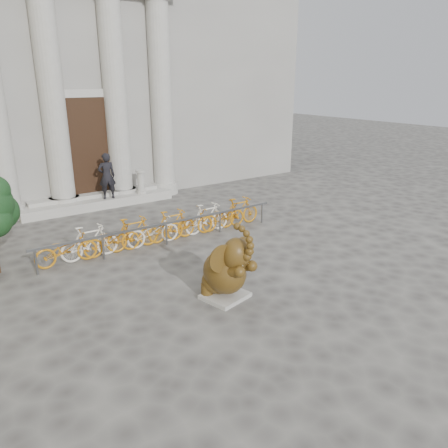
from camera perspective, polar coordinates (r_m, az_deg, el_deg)
ground at (r=10.36m, az=1.75°, el=-9.74°), size 80.00×80.00×0.00m
classical_building at (r=22.93m, az=-22.37°, el=19.97°), size 22.00×10.70×12.00m
entrance_steps at (r=18.21m, az=-16.11°, el=2.77°), size 6.00×1.20×0.36m
elephant_statue at (r=10.08m, az=0.28°, el=-6.14°), size 1.25×1.51×1.92m
bike_rack at (r=13.69m, az=-8.10°, el=-0.43°), size 8.00×0.53×1.00m
pedestrian at (r=17.73m, az=-15.06°, el=6.07°), size 0.71×0.52×1.81m
balustrade_post at (r=18.39m, az=-10.81°, el=5.35°), size 0.40×0.40×0.97m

